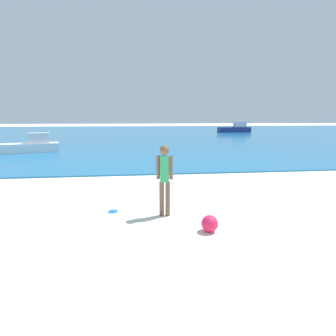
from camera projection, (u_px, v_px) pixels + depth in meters
water at (142, 133)px, 40.12m from camera, size 160.00×60.00×0.06m
person_standing at (165, 176)px, 6.21m from camera, size 0.38×0.22×1.69m
frisbee at (113, 211)px, 6.63m from camera, size 0.23×0.23×0.03m
boat_near at (31, 146)px, 17.46m from camera, size 3.85×2.14×1.25m
boat_far at (235, 128)px, 40.95m from camera, size 4.88×1.62×1.65m
beach_ball at (210, 224)px, 5.46m from camera, size 0.35×0.35×0.35m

